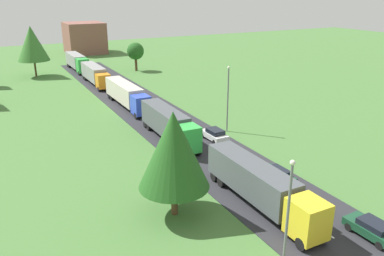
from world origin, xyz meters
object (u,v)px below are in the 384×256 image
at_px(lamppost_lead, 288,214).
at_px(tree_birch, 174,150).
at_px(truck_fifth, 77,61).
at_px(car_second, 277,175).
at_px(truck_third, 126,94).
at_px(truck_fourth, 95,74).
at_px(truck_lead, 260,185).
at_px(truck_second, 169,123).
at_px(car_third, 215,134).
at_px(tree_maple, 135,51).
at_px(lamppost_second, 228,96).
at_px(distant_building, 85,38).
at_px(tree_oak, 32,43).
at_px(car_lead, 372,228).

height_order(lamppost_lead, tree_birch, tree_birch).
bearing_deg(truck_fifth, car_second, -85.98).
relative_size(truck_third, truck_fourth, 1.10).
bearing_deg(truck_lead, truck_second, 90.66).
height_order(truck_third, car_third, truck_third).
bearing_deg(truck_lead, tree_maple, 79.38).
bearing_deg(lamppost_second, lamppost_lead, -115.08).
xyz_separation_m(car_second, tree_maple, (7.54, 60.60, 3.75)).
distance_m(car_second, distant_building, 94.15).
relative_size(truck_fifth, car_third, 3.28).
height_order(car_third, lamppost_second, lamppost_second).
bearing_deg(truck_fifth, lamppost_lead, -92.62).
height_order(truck_fifth, lamppost_lead, lamppost_lead).
relative_size(truck_second, car_second, 3.24).
relative_size(car_second, tree_oak, 0.38).
bearing_deg(tree_maple, distant_building, 96.72).
xyz_separation_m(truck_third, car_third, (4.86, -19.78, -1.34)).
bearing_deg(lamppost_second, truck_fourth, 103.18).
distance_m(truck_second, truck_third, 16.82).
distance_m(car_third, lamppost_second, 5.67).
bearing_deg(truck_third, truck_fifth, 90.53).
bearing_deg(tree_birch, lamppost_second, 45.41).
height_order(truck_second, car_lead, truck_second).
distance_m(truck_third, tree_birch, 34.00).
relative_size(truck_second, tree_maple, 2.01).
xyz_separation_m(car_lead, lamppost_lead, (-8.80, -0.02, 3.89)).
bearing_deg(car_lead, truck_fourth, 94.84).
relative_size(car_lead, car_third, 1.00).
relative_size(truck_fifth, distant_building, 1.16).
bearing_deg(tree_oak, truck_lead, -81.61).
distance_m(lamppost_second, tree_maple, 45.83).
bearing_deg(tree_birch, tree_oak, 92.52).
xyz_separation_m(car_lead, tree_oak, (-14.88, 75.65, 6.42)).
xyz_separation_m(tree_maple, distant_building, (-3.94, 33.41, -0.07)).
xyz_separation_m(truck_lead, lamppost_lead, (-3.93, -7.81, 2.53)).
bearing_deg(tree_maple, truck_lead, -100.62).
xyz_separation_m(car_second, distant_building, (3.60, 94.01, 3.68)).
bearing_deg(truck_second, tree_oak, 101.25).
bearing_deg(truck_lead, lamppost_lead, -116.69).
bearing_deg(tree_birch, car_third, 47.98).
height_order(truck_lead, car_third, truck_lead).
distance_m(truck_second, tree_oak, 50.41).
bearing_deg(truck_second, tree_maple, 74.88).
height_order(truck_third, truck_fifth, truck_third).
relative_size(truck_third, tree_oak, 1.37).
distance_m(truck_third, car_third, 20.41).
bearing_deg(car_third, lamppost_second, 33.64).
height_order(truck_fifth, distant_building, distant_building).
distance_m(car_second, tree_oak, 66.80).
relative_size(lamppost_lead, tree_birch, 0.92).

